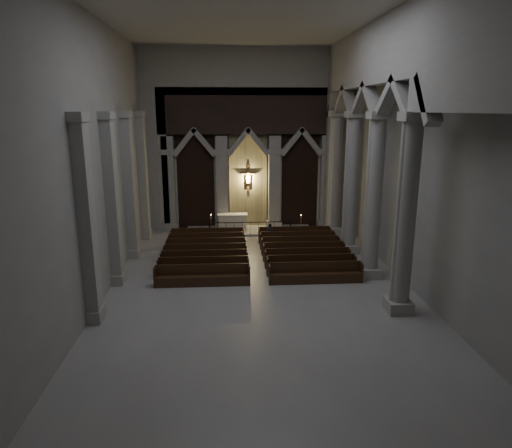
# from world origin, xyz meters

# --- Properties ---
(room) EXTENTS (24.00, 24.10, 12.00)m
(room) POSITION_xyz_m (0.00, 0.00, 7.60)
(room) COLOR #9C9993
(room) RESTS_ON ground
(sanctuary_wall) EXTENTS (14.00, 0.77, 12.00)m
(sanctuary_wall) POSITION_xyz_m (0.00, 11.54, 6.62)
(sanctuary_wall) COLOR #A6A39B
(sanctuary_wall) RESTS_ON ground
(right_arcade) EXTENTS (1.00, 24.00, 12.00)m
(right_arcade) POSITION_xyz_m (5.50, 1.33, 7.83)
(right_arcade) COLOR #A6A39B
(right_arcade) RESTS_ON ground
(left_pilasters) EXTENTS (0.60, 13.00, 8.03)m
(left_pilasters) POSITION_xyz_m (-6.75, 3.50, 3.91)
(left_pilasters) COLOR #A6A39B
(left_pilasters) RESTS_ON ground
(sanctuary_step) EXTENTS (8.50, 2.60, 0.15)m
(sanctuary_step) POSITION_xyz_m (0.00, 10.60, 0.07)
(sanctuary_step) COLOR #A6A39B
(sanctuary_step) RESTS_ON ground
(altar) EXTENTS (2.04, 0.81, 1.03)m
(altar) POSITION_xyz_m (-1.13, 10.86, 0.67)
(altar) COLOR beige
(altar) RESTS_ON sanctuary_step
(altar_rail) EXTENTS (5.36, 0.09, 1.05)m
(altar_rail) POSITION_xyz_m (0.00, 9.15, 0.70)
(altar_rail) COLOR black
(altar_rail) RESTS_ON ground
(candle_stand_left) EXTENTS (0.27, 0.27, 1.57)m
(candle_stand_left) POSITION_xyz_m (-2.53, 9.11, 0.43)
(candle_stand_left) COLOR #B57737
(candle_stand_left) RESTS_ON ground
(candle_stand_right) EXTENTS (0.22, 0.22, 1.31)m
(candle_stand_right) POSITION_xyz_m (3.42, 9.74, 0.36)
(candle_stand_right) COLOR #B57737
(candle_stand_right) RESTS_ON ground
(pews) EXTENTS (9.91, 7.30, 1.01)m
(pews) POSITION_xyz_m (0.00, 4.32, 0.33)
(pews) COLOR black
(pews) RESTS_ON ground
(worshipper) EXTENTS (0.51, 0.38, 1.29)m
(worshipper) POSITION_xyz_m (1.14, 7.53, 0.65)
(worshipper) COLOR black
(worshipper) RESTS_ON ground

